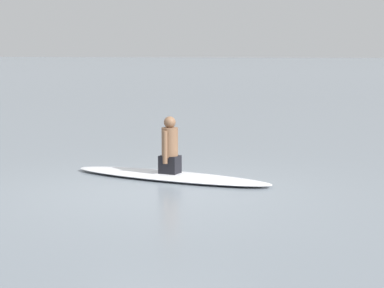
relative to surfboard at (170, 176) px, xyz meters
name	(u,v)px	position (x,y,z in m)	size (l,w,h in m)	color
ground_plane	(159,192)	(-0.99, -0.14, -0.05)	(400.00, 400.00, 0.00)	gray
surfboard	(170,176)	(0.00, 0.00, 0.00)	(3.40, 0.75, 0.09)	white
person_paddler	(170,148)	(0.00, 0.00, 0.45)	(0.39, 0.34, 0.89)	black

